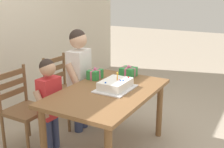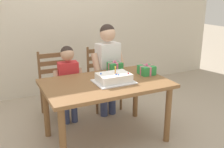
{
  "view_description": "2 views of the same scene",
  "coord_description": "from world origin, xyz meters",
  "px_view_note": "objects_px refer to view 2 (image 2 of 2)",
  "views": [
    {
      "loc": [
        -2.48,
        -1.44,
        1.76
      ],
      "look_at": [
        0.14,
        0.03,
        0.87
      ],
      "focal_mm": 46.09,
      "sensor_mm": 36.0,
      "label": 1
    },
    {
      "loc": [
        -1.16,
        -2.56,
        1.7
      ],
      "look_at": [
        0.09,
        0.03,
        0.8
      ],
      "focal_mm": 41.89,
      "sensor_mm": 36.0,
      "label": 2
    }
  ],
  "objects_px": {
    "gift_box_red_large": "(115,67)",
    "child_younger": "(69,78)",
    "chair_left": "(56,84)",
    "dining_table": "(106,90)",
    "birthday_cake": "(114,78)",
    "chair_right": "(103,77)",
    "gift_box_beside_cake": "(147,70)",
    "child_older": "(108,62)"
  },
  "relations": [
    {
      "from": "birthday_cake",
      "to": "child_younger",
      "type": "height_order",
      "value": "child_younger"
    },
    {
      "from": "gift_box_beside_cake",
      "to": "dining_table",
      "type": "bearing_deg",
      "value": -176.03
    },
    {
      "from": "child_older",
      "to": "gift_box_red_large",
      "type": "bearing_deg",
      "value": -91.39
    },
    {
      "from": "chair_left",
      "to": "dining_table",
      "type": "bearing_deg",
      "value": -67.93
    },
    {
      "from": "birthday_cake",
      "to": "chair_left",
      "type": "height_order",
      "value": "chair_left"
    },
    {
      "from": "gift_box_red_large",
      "to": "child_older",
      "type": "distance_m",
      "value": 0.23
    },
    {
      "from": "birthday_cake",
      "to": "chair_left",
      "type": "distance_m",
      "value": 1.08
    },
    {
      "from": "dining_table",
      "to": "chair_left",
      "type": "distance_m",
      "value": 0.98
    },
    {
      "from": "gift_box_red_large",
      "to": "chair_left",
      "type": "distance_m",
      "value": 0.91
    },
    {
      "from": "dining_table",
      "to": "child_older",
      "type": "xyz_separation_m",
      "value": [
        0.3,
        0.58,
        0.16
      ]
    },
    {
      "from": "dining_table",
      "to": "chair_left",
      "type": "relative_size",
      "value": 1.53
    },
    {
      "from": "gift_box_red_large",
      "to": "chair_left",
      "type": "relative_size",
      "value": 0.2
    },
    {
      "from": "birthday_cake",
      "to": "gift_box_red_large",
      "type": "height_order",
      "value": "birthday_cake"
    },
    {
      "from": "birthday_cake",
      "to": "child_older",
      "type": "bearing_deg",
      "value": 70.75
    },
    {
      "from": "child_older",
      "to": "child_younger",
      "type": "distance_m",
      "value": 0.58
    },
    {
      "from": "chair_right",
      "to": "gift_box_red_large",
      "type": "bearing_deg",
      "value": -97.64
    },
    {
      "from": "birthday_cake",
      "to": "gift_box_beside_cake",
      "type": "bearing_deg",
      "value": 10.34
    },
    {
      "from": "gift_box_red_large",
      "to": "child_younger",
      "type": "relative_size",
      "value": 0.17
    },
    {
      "from": "chair_right",
      "to": "child_younger",
      "type": "xyz_separation_m",
      "value": [
        -0.63,
        -0.32,
        0.18
      ]
    },
    {
      "from": "gift_box_red_large",
      "to": "child_younger",
      "type": "distance_m",
      "value": 0.62
    },
    {
      "from": "gift_box_beside_cake",
      "to": "child_younger",
      "type": "distance_m",
      "value": 1.01
    },
    {
      "from": "child_older",
      "to": "gift_box_beside_cake",
      "type": "bearing_deg",
      "value": -62.46
    },
    {
      "from": "gift_box_beside_cake",
      "to": "chair_right",
      "type": "distance_m",
      "value": 0.93
    },
    {
      "from": "child_younger",
      "to": "gift_box_beside_cake",
      "type": "bearing_deg",
      "value": -32.45
    },
    {
      "from": "birthday_cake",
      "to": "chair_right",
      "type": "xyz_separation_m",
      "value": [
        0.29,
        0.94,
        -0.31
      ]
    },
    {
      "from": "child_younger",
      "to": "chair_right",
      "type": "bearing_deg",
      "value": 26.53
    },
    {
      "from": "birthday_cake",
      "to": "chair_left",
      "type": "bearing_deg",
      "value": 114.97
    },
    {
      "from": "dining_table",
      "to": "chair_right",
      "type": "relative_size",
      "value": 1.53
    },
    {
      "from": "chair_right",
      "to": "birthday_cake",
      "type": "bearing_deg",
      "value": -106.91
    },
    {
      "from": "dining_table",
      "to": "child_older",
      "type": "height_order",
      "value": "child_older"
    },
    {
      "from": "child_older",
      "to": "child_younger",
      "type": "xyz_separation_m",
      "value": [
        -0.56,
        0.0,
        -0.15
      ]
    },
    {
      "from": "birthday_cake",
      "to": "child_older",
      "type": "relative_size",
      "value": 0.34
    },
    {
      "from": "gift_box_red_large",
      "to": "chair_left",
      "type": "bearing_deg",
      "value": 139.99
    },
    {
      "from": "birthday_cake",
      "to": "gift_box_red_large",
      "type": "relative_size",
      "value": 2.42
    },
    {
      "from": "gift_box_beside_cake",
      "to": "child_older",
      "type": "bearing_deg",
      "value": 117.54
    },
    {
      "from": "chair_right",
      "to": "child_older",
      "type": "relative_size",
      "value": 0.71
    },
    {
      "from": "dining_table",
      "to": "gift_box_beside_cake",
      "type": "distance_m",
      "value": 0.6
    },
    {
      "from": "dining_table",
      "to": "child_younger",
      "type": "xyz_separation_m",
      "value": [
        -0.27,
        0.58,
        0.01
      ]
    },
    {
      "from": "gift_box_beside_cake",
      "to": "chair_left",
      "type": "height_order",
      "value": "chair_left"
    },
    {
      "from": "dining_table",
      "to": "gift_box_beside_cake",
      "type": "relative_size",
      "value": 7.8
    },
    {
      "from": "child_younger",
      "to": "child_older",
      "type": "bearing_deg",
      "value": -0.05
    },
    {
      "from": "dining_table",
      "to": "gift_box_red_large",
      "type": "xyz_separation_m",
      "value": [
        0.29,
        0.34,
        0.15
      ]
    }
  ]
}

